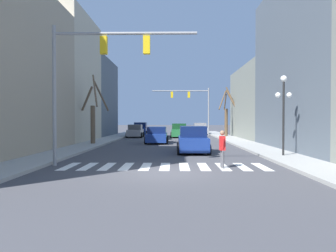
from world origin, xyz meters
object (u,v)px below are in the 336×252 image
traffic_signal_near (94,64)px  pedestrian_on_left_sidewalk (222,146)px  street_tree_left_far (228,112)px  car_at_intersection (157,135)px  car_parked_left_near (179,131)px  car_parked_left_far (141,129)px  car_driving_toward_lane (200,129)px  traffic_signal_far (192,101)px  street_tree_left_near (93,115)px  street_lamp_right_corner (284,99)px  car_parked_right_near (193,140)px  car_driving_away_lane (135,131)px

traffic_signal_near → pedestrian_on_left_sidewalk: traffic_signal_near is taller
traffic_signal_near → street_tree_left_far: size_ratio=1.12×
car_at_intersection → car_parked_left_near: size_ratio=1.01×
car_at_intersection → car_parked_left_near: 10.34m
car_parked_left_far → pedestrian_on_left_sidewalk: (6.96, -32.24, 0.18)m
car_at_intersection → car_parked_left_near: car_parked_left_near is taller
traffic_signal_near → pedestrian_on_left_sidewalk: (5.95, -0.61, -3.81)m
car_parked_left_near → car_driving_toward_lane: bearing=-21.4°
pedestrian_on_left_sidewalk → car_driving_toward_lane: bearing=-5.0°
traffic_signal_near → car_driving_toward_lane: traffic_signal_near is taller
car_parked_left_far → pedestrian_on_left_sidewalk: car_parked_left_far is taller
traffic_signal_far → street_tree_left_near: 19.92m
street_lamp_right_corner → car_parked_left_far: bearing=111.4°
traffic_signal_far → street_tree_left_near: bearing=-118.7°
street_lamp_right_corner → car_parked_right_near: (-5.02, 2.88, -2.55)m
traffic_signal_far → car_parked_right_near: (-1.27, -23.75, -4.02)m
traffic_signal_far → street_lamp_right_corner: bearing=-82.0°
car_driving_toward_lane → street_tree_left_far: size_ratio=0.78×
car_driving_toward_lane → street_tree_left_near: 23.56m
car_driving_away_lane → street_tree_left_near: 13.00m
car_driving_toward_lane → car_driving_away_lane: size_ratio=1.15×
car_parked_left_near → car_driving_toward_lane: car_parked_left_near is taller
traffic_signal_far → car_parked_left_far: traffic_signal_far is taller
car_driving_away_lane → pedestrian_on_left_sidewalk: bearing=-164.9°
traffic_signal_near → car_at_intersection: traffic_signal_near is taller
traffic_signal_far → car_parked_left_near: 6.57m
car_parked_right_near → street_tree_left_near: (-8.22, 6.38, 1.79)m
street_tree_left_near → car_parked_right_near: bearing=-37.8°
pedestrian_on_left_sidewalk → car_parked_left_near: bearing=1.2°
street_lamp_right_corner → car_driving_toward_lane: street_lamp_right_corner is taller
car_driving_toward_lane → car_parked_right_near: 27.34m
car_at_intersection → street_tree_left_far: street_tree_left_far is taller
traffic_signal_far → street_tree_left_near: traffic_signal_far is taller
traffic_signal_near → street_tree_left_near: (-3.20, 12.67, -2.21)m
car_driving_away_lane → street_tree_left_near: (-2.15, -12.69, 1.87)m
traffic_signal_far → car_driving_toward_lane: size_ratio=1.66×
car_parked_left_near → car_parked_left_far: bearing=40.2°
pedestrian_on_left_sidewalk → street_tree_left_far: bearing=-12.1°
car_parked_left_far → street_tree_left_near: bearing=173.4°
car_at_intersection → car_driving_away_lane: (-3.23, 10.23, 0.02)m
street_tree_left_far → car_parked_left_far: bearing=151.8°
car_parked_left_near → street_tree_left_far: street_tree_left_far is taller
street_lamp_right_corner → car_at_intersection: 14.35m
car_parked_left_far → traffic_signal_near: bearing=-178.2°
car_driving_toward_lane → street_tree_left_far: 8.84m
car_at_intersection → street_tree_left_near: (-5.38, -2.46, 1.89)m
car_at_intersection → car_driving_away_lane: bearing=-162.5°
street_lamp_right_corner → car_parked_left_near: size_ratio=0.99×
car_parked_left_near → car_parked_right_near: car_parked_right_near is taller
car_parked_left_far → car_parked_right_near: size_ratio=1.09×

